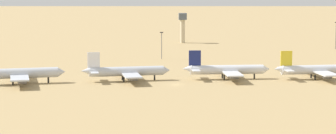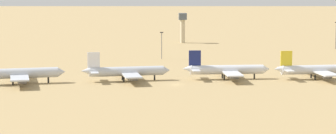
# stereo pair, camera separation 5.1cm
# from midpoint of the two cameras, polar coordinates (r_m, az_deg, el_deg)

# --- Properties ---
(ground) EXTENTS (4000.00, 4000.00, 0.00)m
(ground) POSITION_cam_midpoint_polar(r_m,az_deg,el_deg) (278.17, 0.70, -1.51)
(ground) COLOR tan
(parked_jet_white_1) EXTENTS (40.88, 34.78, 13.52)m
(parked_jet_white_1) POSITION_cam_midpoint_polar(r_m,az_deg,el_deg) (286.38, -12.77, -0.54)
(parked_jet_white_1) COLOR silver
(parked_jet_white_1) RESTS_ON ground
(parked_jet_white_2) EXTENTS (38.41, 32.54, 12.68)m
(parked_jet_white_2) POSITION_cam_midpoint_polar(r_m,az_deg,el_deg) (288.00, -3.61, -0.37)
(parked_jet_white_2) COLOR silver
(parked_jet_white_2) RESTS_ON ground
(parked_jet_navy_3) EXTENTS (38.43, 32.17, 12.72)m
(parked_jet_navy_3) POSITION_cam_midpoint_polar(r_m,az_deg,el_deg) (293.54, 4.91, -0.23)
(parked_jet_navy_3) COLOR silver
(parked_jet_navy_3) RESTS_ON ground
(parked_jet_yellow_4) EXTENTS (38.02, 32.07, 12.55)m
(parked_jet_yellow_4) POSITION_cam_midpoint_polar(r_m,az_deg,el_deg) (300.20, 12.37, -0.21)
(parked_jet_yellow_4) COLOR silver
(parked_jet_yellow_4) RESTS_ON ground
(control_tower) EXTENTS (5.20, 5.20, 19.91)m
(control_tower) POSITION_cam_midpoint_polar(r_m,az_deg,el_deg) (451.50, 1.23, 3.57)
(control_tower) COLOR #C6B793
(control_tower) RESTS_ON ground
(light_pole_west) EXTENTS (1.80, 0.50, 16.61)m
(light_pole_west) POSITION_cam_midpoint_polar(r_m,az_deg,el_deg) (425.82, 14.00, 2.76)
(light_pole_west) COLOR #59595E
(light_pole_west) RESTS_ON ground
(light_pole_mid) EXTENTS (1.80, 0.50, 14.57)m
(light_pole_mid) POSITION_cam_midpoint_polar(r_m,az_deg,el_deg) (364.32, -0.55, 2.02)
(light_pole_mid) COLOR #59595E
(light_pole_mid) RESTS_ON ground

